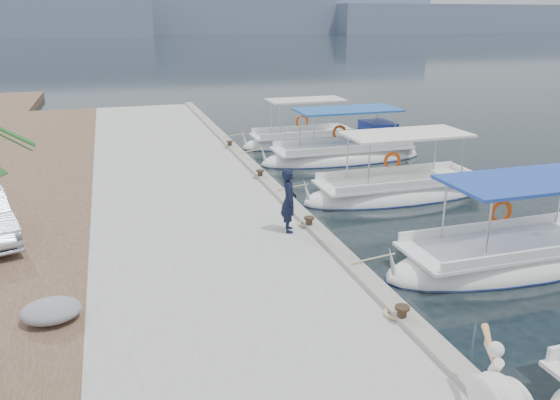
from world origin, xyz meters
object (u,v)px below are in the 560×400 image
at_px(fishing_caique_c, 397,193).
at_px(fisherman, 289,200).
at_px(fishing_caique_e, 302,143).
at_px(pelican, 499,396).
at_px(fishing_caique_b, 515,260).
at_px(fishing_caique_d, 344,156).

height_order(fishing_caique_c, fisherman, fishing_caique_c).
height_order(fishing_caique_e, pelican, fishing_caique_e).
distance_m(fishing_caique_c, fisherman, 6.03).
bearing_deg(fishing_caique_c, fishing_caique_b, -88.80).
height_order(fishing_caique_c, pelican, fishing_caique_c).
relative_size(pelican, fisherman, 0.88).
distance_m(fishing_caique_d, fisherman, 10.04).
distance_m(fishing_caique_d, pelican, 17.15).
distance_m(fishing_caique_c, fishing_caique_e, 8.57).
bearing_deg(fishing_caique_c, fisherman, -148.00).
height_order(fishing_caique_b, fishing_caique_d, same).
height_order(fishing_caique_b, fishing_caique_e, same).
bearing_deg(fishing_caique_d, fishing_caique_e, 103.58).
height_order(pelican, fisherman, fisherman).
bearing_deg(fishing_caique_c, fishing_caique_d, 86.55).
xyz_separation_m(fishing_caique_c, fisherman, (-5.01, -3.13, 1.23)).
xyz_separation_m(fishing_caique_b, fishing_caique_c, (-0.12, 5.79, 0.00)).
height_order(fishing_caique_d, fishing_caique_e, same).
relative_size(fishing_caique_d, fishing_caique_e, 1.23).
height_order(fishing_caique_c, fishing_caique_d, same).
xyz_separation_m(fishing_caique_e, fisherman, (-4.54, -11.69, 1.23)).
bearing_deg(fishing_caique_e, pelican, -102.07).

